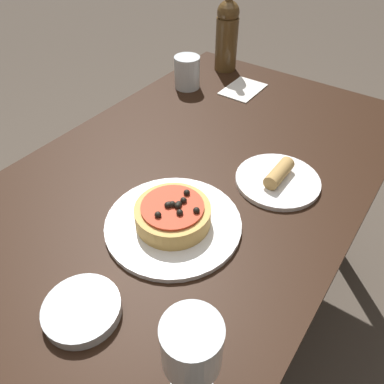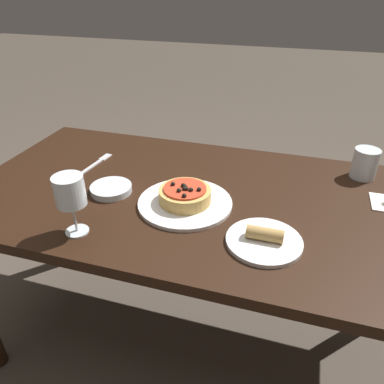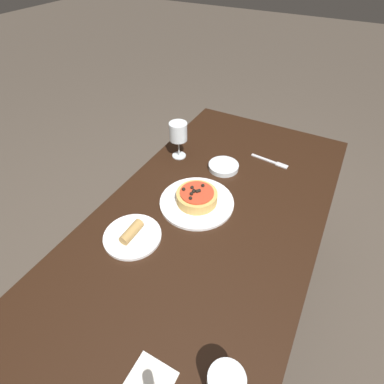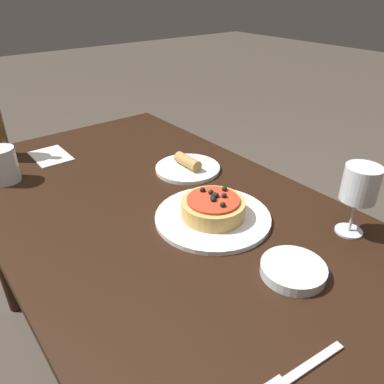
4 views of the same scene
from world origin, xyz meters
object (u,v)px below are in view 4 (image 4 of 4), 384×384
pizza (213,207)px  wine_glass (360,186)px  dining_table (180,246)px  fork (296,374)px  side_bowl (293,270)px  water_cup (3,165)px  dinner_plate (213,217)px  side_plate (188,167)px

pizza → wine_glass: size_ratio=0.92×
dining_table → fork: bearing=166.3°
dining_table → side_bowl: 0.32m
fork → dining_table: bearing=-97.3°
fork → wine_glass: bearing=-151.9°
water_cup → side_bowl: 0.88m
dinner_plate → side_plate: (0.26, -0.12, 0.00)m
side_plate → dining_table: bearing=138.3°
dining_table → wine_glass: bearing=-134.6°
water_cup → side_plate: (-0.28, -0.48, -0.04)m
wine_glass → fork: 0.46m
wine_glass → side_bowl: 0.26m
pizza → fork: (-0.41, 0.18, -0.03)m
wine_glass → side_plate: size_ratio=0.85×
pizza → side_bowl: pizza is taller
dining_table → pizza: size_ratio=9.86×
side_plate → wine_glass: bearing=-168.5°
pizza → side_bowl: bearing=179.4°
dinner_plate → wine_glass: bearing=-137.7°
side_bowl → side_plate: 0.53m
water_cup → fork: 0.97m
dining_table → dinner_plate: size_ratio=5.39×
dining_table → pizza: 0.14m
fork → side_bowl: bearing=-133.7°
wine_glass → water_cup: size_ratio=1.67×
dinner_plate → fork: (-0.41, 0.18, -0.00)m
water_cup → side_bowl: water_cup is taller
dinner_plate → side_bowl: size_ratio=2.16×
fork → side_plate: size_ratio=0.88×
dining_table → dinner_plate: 0.12m
wine_glass → side_bowl: wine_glass is taller
dinner_plate → water_cup: (0.54, 0.36, 0.05)m
side_bowl → fork: bearing=130.0°
dinner_plate → wine_glass: wine_glass is taller
dinner_plate → fork: dinner_plate is taller
wine_glass → water_cup: 0.98m
wine_glass → fork: wine_glass is taller
side_bowl → water_cup: bearing=23.8°
dining_table → side_plate: bearing=-41.7°
dinner_plate → pizza: 0.03m
dining_table → water_cup: bearing=29.8°
water_cup → side_bowl: bearing=-156.2°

